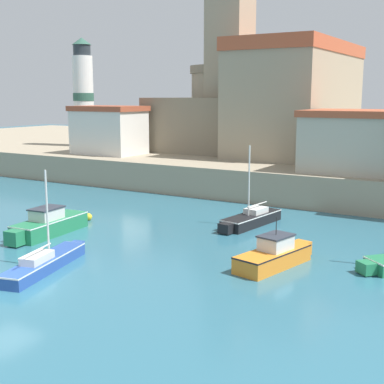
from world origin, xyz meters
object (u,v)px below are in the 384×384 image
Objects in this scene: harbor_shed_mid_row at (109,130)px; sailboat_black_0 at (251,219)px; mooring_buoy at (88,217)px; sailboat_blue_2 at (45,262)px; lighthouse at (83,94)px; motorboat_orange_5 at (275,255)px; fortress at (224,119)px; church at (286,92)px; harbor_shed_near_wharf at (352,140)px; motorboat_green_1 at (48,224)px.

sailboat_black_0 is at bearing -27.84° from harbor_shed_mid_row.
harbor_shed_mid_row is (-10.56, 15.13, 4.67)m from mooring_buoy.
sailboat_black_0 is 12.17× the size of mooring_buoy.
mooring_buoy is at bearing -55.07° from harbor_shed_mid_row.
sailboat_blue_2 is 29.16m from harbor_shed_mid_row.
mooring_buoy is 0.04× the size of lighthouse.
sailboat_black_0 is at bearing 23.37° from mooring_buoy.
motorboat_orange_5 is 31.07m from harbor_shed_mid_row.
fortress reaches higher than mooring_buoy.
church is 2.69× the size of harbor_shed_near_wharf.
lighthouse reaches higher than mooring_buoy.
church reaches higher than sailboat_black_0.
motorboat_green_1 is at bearing -83.21° from mooring_buoy.
mooring_buoy is (-9.94, -4.30, -0.20)m from sailboat_black_0.
motorboat_green_1 is 29.65m from church.
fortress reaches higher than motorboat_green_1.
motorboat_green_1 is 0.94× the size of sailboat_blue_2.
harbor_shed_mid_row is (-8.00, -9.39, -0.90)m from fortress.
sailboat_blue_2 is 0.53× the size of lighthouse.
harbor_shed_mid_row is (-15.80, 24.08, 4.51)m from sailboat_blue_2.
mooring_buoy is at bearing -156.63° from sailboat_black_0.
fortress is (-7.80, 33.48, 5.42)m from sailboat_blue_2.
lighthouse is at bearing -170.80° from church.
harbor_shed_mid_row is (-20.51, 10.83, 4.47)m from sailboat_black_0.
motorboat_orange_5 is at bearing -69.68° from church.
fortress reaches higher than harbor_shed_mid_row.
lighthouse is 10.21m from harbor_shed_mid_row.
lighthouse reaches higher than harbor_shed_mid_row.
fortress is 12.37m from harbor_shed_mid_row.
sailboat_black_0 is at bearing -108.24° from harbor_shed_near_wharf.
fortress is (-12.51, 20.22, 5.37)m from sailboat_black_0.
motorboat_orange_5 is (13.97, 1.35, -0.06)m from motorboat_green_1.
motorboat_orange_5 reaches higher than mooring_buoy.
motorboat_orange_5 is at bearing 33.89° from sailboat_blue_2.
sailboat_blue_2 is (4.75, -4.84, -0.24)m from motorboat_green_1.
motorboat_orange_5 is 0.29× the size of church.
lighthouse is (-23.06, -3.73, -0.20)m from church.
mooring_buoy is (-0.49, 4.11, -0.39)m from motorboat_green_1.
fortress reaches higher than motorboat_orange_5.
harbor_shed_near_wharf is (-1.03, 17.66, 4.30)m from motorboat_orange_5.
mooring_buoy is (-5.24, 8.96, -0.15)m from sailboat_blue_2.
mooring_buoy is 0.07× the size of harbor_shed_mid_row.
motorboat_orange_5 is at bearing 5.53° from motorboat_green_1.
church reaches higher than sailboat_blue_2.
lighthouse is at bearing 127.83° from motorboat_green_1.
sailboat_blue_2 is 34.80m from fortress.
sailboat_black_0 is 33.71m from lighthouse.
lighthouse is at bearing 146.47° from harbor_shed_mid_row.
lighthouse is at bearing 150.49° from sailboat_black_0.
sailboat_black_0 is at bearing 122.65° from motorboat_orange_5.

